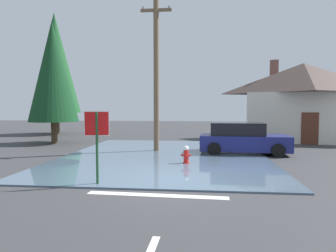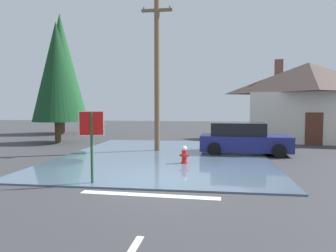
{
  "view_description": "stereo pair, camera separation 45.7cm",
  "coord_description": "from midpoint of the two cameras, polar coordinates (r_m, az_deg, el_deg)",
  "views": [
    {
      "loc": [
        1.01,
        -9.5,
        2.35
      ],
      "look_at": [
        -0.52,
        5.12,
        1.42
      ],
      "focal_mm": 32.63,
      "sensor_mm": 36.0,
      "label": 1
    },
    {
      "loc": [
        1.47,
        -9.45,
        2.35
      ],
      "look_at": [
        -0.52,
        5.12,
        1.42
      ],
      "focal_mm": 32.63,
      "sensor_mm": 36.0,
      "label": 2
    }
  ],
  "objects": [
    {
      "name": "ground_plane",
      "position": [
        9.85,
        0.31,
        -10.49
      ],
      "size": [
        80.0,
        80.0,
        0.1
      ],
      "primitive_type": "cube",
      "color": "#38383A"
    },
    {
      "name": "flood_puddle",
      "position": [
        14.63,
        0.36,
        -5.51
      ],
      "size": [
        9.35,
        12.07,
        0.05
      ],
      "primitive_type": "cube",
      "color": "#4C6075",
      "rests_on": "ground"
    },
    {
      "name": "lane_stop_bar",
      "position": [
        8.32,
        -1.99,
        -12.77
      ],
      "size": [
        3.8,
        0.46,
        0.01
      ],
      "primitive_type": "cube",
      "rotation": [
        0.0,
        0.0,
        -0.04
      ],
      "color": "silver",
      "rests_on": "ground"
    },
    {
      "name": "stop_sign_near",
      "position": [
        9.34,
        -12.74,
        -1.18
      ],
      "size": [
        0.71,
        0.2,
        2.22
      ],
      "color": "#1E4C28",
      "rests_on": "ground"
    },
    {
      "name": "fire_hydrant",
      "position": [
        12.49,
        4.11,
        -5.49
      ],
      "size": [
        0.38,
        0.33,
        0.77
      ],
      "color": "red",
      "rests_on": "ground"
    },
    {
      "name": "utility_pole",
      "position": [
        16.04,
        -1.24,
        9.94
      ],
      "size": [
        1.6,
        0.28,
        7.88
      ],
      "color": "brown",
      "rests_on": "ground"
    },
    {
      "name": "house",
      "position": [
        23.69,
        25.14,
        4.42
      ],
      "size": [
        9.15,
        7.6,
        5.86
      ],
      "color": "silver",
      "rests_on": "ground"
    },
    {
      "name": "parked_car",
      "position": [
        15.71,
        14.64,
        -2.35
      ],
      "size": [
        4.44,
        2.33,
        1.56
      ],
      "color": "navy",
      "rests_on": "ground"
    },
    {
      "name": "pine_tree_tall_left",
      "position": [
        21.1,
        -19.51,
        9.49
      ],
      "size": [
        3.12,
        3.12,
        7.79
      ],
      "color": "#4C3823",
      "rests_on": "ground"
    },
    {
      "name": "pine_tree_mid_left",
      "position": [
        28.16,
        -19.0,
        10.96
      ],
      "size": [
        4.11,
        4.11,
        10.27
      ],
      "color": "#4C3823",
      "rests_on": "ground"
    }
  ]
}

